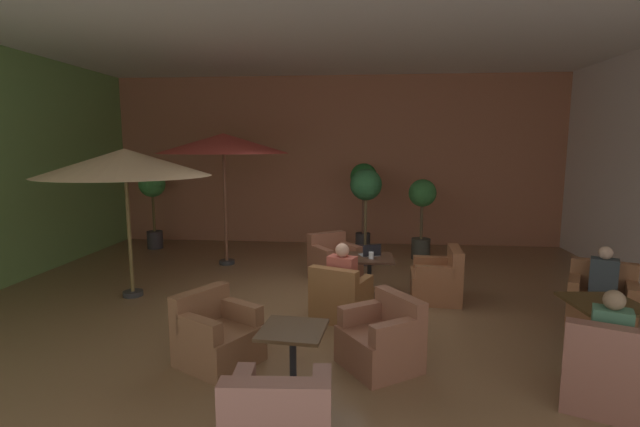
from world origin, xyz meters
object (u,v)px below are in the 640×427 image
at_px(armchair_front_left_north, 334,263).
at_px(potted_tree_mid_left, 422,208).
at_px(patio_umbrella_tall_red, 125,163).
at_px(armchair_mid_center_north, 607,375).
at_px(patio_umbrella_center_beige, 223,144).
at_px(potted_tree_right_corner, 364,189).
at_px(cafe_table_mid_center, 603,313).
at_px(armchair_front_left_south, 438,281).
at_px(armchair_mid_center_east, 601,302).
at_px(potted_tree_left_corner, 366,199).
at_px(patron_by_window, 611,330).
at_px(cafe_table_front_left, 369,266).
at_px(open_laptop, 371,253).
at_px(potted_tree_mid_right, 153,195).
at_px(armchair_front_right_south, 382,341).
at_px(cafe_table_front_right, 292,344).
at_px(iced_drink_cup, 371,255).
at_px(armchair_front_right_north, 217,337).
at_px(patron_with_friend, 604,274).
at_px(patron_blue_shirt, 342,270).
at_px(armchair_front_left_east, 341,299).

height_order(armchair_front_left_north, potted_tree_mid_left, potted_tree_mid_left).
bearing_deg(patio_umbrella_tall_red, armchair_mid_center_north, -23.97).
bearing_deg(patio_umbrella_center_beige, potted_tree_right_corner, 26.28).
relative_size(cafe_table_mid_center, potted_tree_right_corner, 0.40).
relative_size(armchair_front_left_south, armchair_mid_center_east, 0.82).
bearing_deg(potted_tree_left_corner, patron_by_window, -66.20).
bearing_deg(cafe_table_front_left, open_laptop, 77.29).
height_order(patio_umbrella_tall_red, patron_by_window, patio_umbrella_tall_red).
distance_m(armchair_mid_center_north, patron_by_window, 0.43).
bearing_deg(potted_tree_mid_right, armchair_front_right_south, -46.84).
xyz_separation_m(cafe_table_front_right, potted_tree_left_corner, (0.76, 5.15, 0.85)).
bearing_deg(potted_tree_right_corner, armchair_front_right_south, -87.98).
distance_m(potted_tree_right_corner, iced_drink_cup, 3.45).
distance_m(armchair_front_left_north, patio_umbrella_center_beige, 3.31).
bearing_deg(armchair_front_right_south, armchair_front_right_north, -178.07).
distance_m(patio_umbrella_tall_red, potted_tree_mid_left, 5.95).
relative_size(cafe_table_mid_center, potted_tree_mid_right, 0.45).
distance_m(armchair_mid_center_east, iced_drink_cup, 3.26).
relative_size(cafe_table_front_left, armchair_front_left_south, 0.91).
xyz_separation_m(armchair_front_left_south, patron_with_friend, (2.06, -0.85, 0.41)).
distance_m(armchair_front_right_south, potted_tree_right_corner, 5.77).
relative_size(armchair_front_right_south, potted_tree_left_corner, 0.52).
bearing_deg(patron_with_friend, potted_tree_left_corner, 136.39).
bearing_deg(cafe_table_front_right, patron_blue_shirt, 78.86).
distance_m(cafe_table_front_left, armchair_front_right_north, 3.05).
bearing_deg(potted_tree_right_corner, potted_tree_mid_left, -24.74).
bearing_deg(armchair_front_left_north, patron_with_friend, -25.58).
xyz_separation_m(armchair_front_left_east, armchair_mid_center_north, (2.60, -2.01, 0.03)).
bearing_deg(cafe_table_front_right, armchair_mid_center_north, 0.08).
bearing_deg(patron_blue_shirt, patio_umbrella_tall_red, 169.46).
bearing_deg(armchair_front_left_south, armchair_front_right_south, -112.91).
xyz_separation_m(potted_tree_left_corner, potted_tree_mid_left, (1.22, 0.53, -0.23)).
bearing_deg(cafe_table_mid_center, armchair_front_left_east, 163.05).
height_order(patron_by_window, iced_drink_cup, patron_by_window).
distance_m(armchair_front_right_south, armchair_mid_center_east, 3.42).
xyz_separation_m(armchair_front_left_east, potted_tree_mid_left, (1.58, 3.66, 0.83)).
height_order(cafe_table_front_right, patron_blue_shirt, patron_blue_shirt).
bearing_deg(iced_drink_cup, patron_blue_shirt, -116.96).
xyz_separation_m(cafe_table_front_left, armchair_front_left_south, (1.09, -0.07, -0.20)).
relative_size(cafe_table_mid_center, potted_tree_left_corner, 0.42).
bearing_deg(cafe_table_front_left, armchair_front_right_south, -87.61).
xyz_separation_m(cafe_table_mid_center, armchair_mid_center_east, (0.51, 1.05, -0.23)).
xyz_separation_m(armchair_front_left_east, armchair_front_right_south, (0.52, -1.41, 0.01)).
bearing_deg(iced_drink_cup, cafe_table_mid_center, -34.63).
bearing_deg(cafe_table_front_left, patio_umbrella_center_beige, 147.99).
height_order(armchair_mid_center_north, potted_tree_right_corner, potted_tree_right_corner).
distance_m(cafe_table_front_left, open_laptop, 0.21).
xyz_separation_m(armchair_front_left_east, iced_drink_cup, (0.44, 0.88, 0.43)).
bearing_deg(armchair_front_right_north, armchair_mid_center_north, -7.84).
bearing_deg(cafe_table_front_left, armchair_front_left_north, 125.70).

